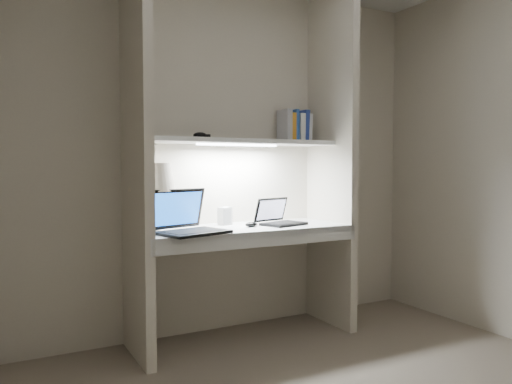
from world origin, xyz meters
TOP-DOWN VIEW (x-y plane):
  - back_wall at (0.00, 1.50)m, footprint 3.20×0.01m
  - alcove_panel_left at (-0.73, 1.23)m, footprint 0.06×0.55m
  - alcove_panel_right at (0.73, 1.23)m, footprint 0.06×0.55m
  - desk at (0.00, 1.23)m, footprint 1.40×0.55m
  - desk_apron at (0.00, 0.96)m, footprint 1.46×0.03m
  - shelf at (0.00, 1.32)m, footprint 1.40×0.36m
  - strip_light at (0.00, 1.32)m, footprint 0.60×0.04m
  - table_lamp at (-0.62, 1.28)m, footprint 0.29×0.29m
  - laptop_main at (-0.45, 1.11)m, footprint 0.49×0.45m
  - laptop_netbook at (0.27, 1.21)m, footprint 0.35×0.32m
  - speaker at (-0.07, 1.37)m, footprint 0.11×0.09m
  - mouse at (0.04, 1.19)m, footprint 0.10×0.07m
  - cable_coil at (0.33, 1.25)m, footprint 0.11×0.11m
  - sticky_note at (-0.46, 1.12)m, footprint 0.08×0.08m
  - book_row at (0.51, 1.40)m, footprint 0.22×0.16m
  - shelf_box at (-0.64, 1.43)m, footprint 0.07×0.06m
  - shelf_gadget at (-0.25, 1.40)m, footprint 0.12×0.10m

SIDE VIEW (x-z plane):
  - desk_apron at x=0.00m, z-range 0.67..0.77m
  - desk at x=0.00m, z-range 0.73..0.77m
  - sticky_note at x=-0.46m, z-range 0.77..0.77m
  - cable_coil at x=0.33m, z-range 0.77..0.78m
  - mouse at x=0.04m, z-range 0.77..0.80m
  - laptop_netbook at x=0.27m, z-range 0.72..0.91m
  - laptop_main at x=-0.45m, z-range 0.70..0.96m
  - speaker at x=-0.07m, z-range 0.77..0.90m
  - table_lamp at x=-0.62m, z-range 0.85..1.28m
  - back_wall at x=0.00m, z-range 0.00..2.50m
  - alcove_panel_left at x=-0.73m, z-range 0.00..2.50m
  - alcove_panel_right at x=0.73m, z-range 0.00..2.50m
  - strip_light at x=0.00m, z-range 1.32..1.34m
  - shelf at x=0.00m, z-range 1.34..1.36m
  - shelf_gadget at x=-0.25m, z-range 1.37..1.41m
  - shelf_box at x=-0.64m, z-range 1.36..1.47m
  - book_row at x=0.51m, z-range 1.36..1.59m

